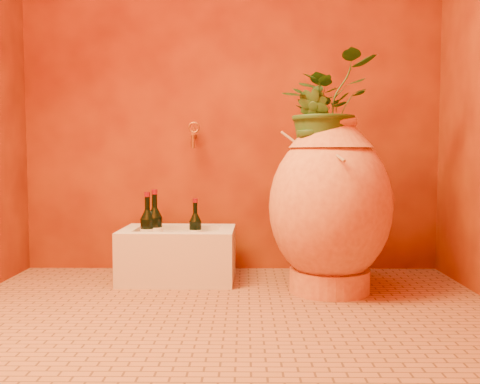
{
  "coord_description": "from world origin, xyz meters",
  "views": [
    {
      "loc": [
        0.08,
        -2.25,
        0.7
      ],
      "look_at": [
        0.06,
        0.35,
        0.52
      ],
      "focal_mm": 40.0,
      "sensor_mm": 36.0,
      "label": 1
    }
  ],
  "objects_px": {
    "wine_bottle_a": "(155,230)",
    "wine_bottle_c": "(148,231)",
    "stone_basin": "(178,255)",
    "wine_bottle_b": "(195,232)",
    "amphora": "(330,206)",
    "wall_tap": "(194,134)"
  },
  "relations": [
    {
      "from": "wine_bottle_a",
      "to": "wine_bottle_c",
      "type": "relative_size",
      "value": 1.04
    },
    {
      "from": "stone_basin",
      "to": "wine_bottle_a",
      "type": "relative_size",
      "value": 1.81
    },
    {
      "from": "wine_bottle_b",
      "to": "wine_bottle_c",
      "type": "relative_size",
      "value": 0.88
    },
    {
      "from": "amphora",
      "to": "stone_basin",
      "type": "bearing_deg",
      "value": 163.44
    },
    {
      "from": "wine_bottle_b",
      "to": "wall_tap",
      "type": "bearing_deg",
      "value": 97.36
    },
    {
      "from": "amphora",
      "to": "stone_basin",
      "type": "relative_size",
      "value": 1.4
    },
    {
      "from": "amphora",
      "to": "stone_basin",
      "type": "distance_m",
      "value": 0.89
    },
    {
      "from": "wine_bottle_c",
      "to": "wall_tap",
      "type": "relative_size",
      "value": 2.14
    },
    {
      "from": "amphora",
      "to": "wine_bottle_b",
      "type": "bearing_deg",
      "value": 158.36
    },
    {
      "from": "stone_basin",
      "to": "wine_bottle_b",
      "type": "height_order",
      "value": "wine_bottle_b"
    },
    {
      "from": "wine_bottle_a",
      "to": "stone_basin",
      "type": "bearing_deg",
      "value": 7.29
    },
    {
      "from": "stone_basin",
      "to": "wine_bottle_c",
      "type": "distance_m",
      "value": 0.22
    },
    {
      "from": "wine_bottle_b",
      "to": "wall_tap",
      "type": "xyz_separation_m",
      "value": [
        -0.02,
        0.19,
        0.56
      ]
    },
    {
      "from": "wine_bottle_b",
      "to": "stone_basin",
      "type": "bearing_deg",
      "value": -154.99
    },
    {
      "from": "wine_bottle_a",
      "to": "wall_tap",
      "type": "bearing_deg",
      "value": 51.98
    },
    {
      "from": "amphora",
      "to": "wine_bottle_b",
      "type": "height_order",
      "value": "amphora"
    },
    {
      "from": "stone_basin",
      "to": "wall_tap",
      "type": "height_order",
      "value": "wall_tap"
    },
    {
      "from": "wine_bottle_b",
      "to": "wall_tap",
      "type": "relative_size",
      "value": 1.87
    },
    {
      "from": "amphora",
      "to": "wine_bottle_c",
      "type": "xyz_separation_m",
      "value": [
        -0.96,
        0.2,
        -0.16
      ]
    },
    {
      "from": "wall_tap",
      "to": "amphora",
      "type": "bearing_deg",
      "value": -32.62
    },
    {
      "from": "amphora",
      "to": "wall_tap",
      "type": "relative_size",
      "value": 5.63
    },
    {
      "from": "amphora",
      "to": "wall_tap",
      "type": "bearing_deg",
      "value": 147.38
    }
  ]
}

